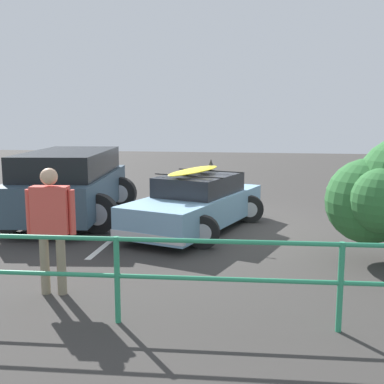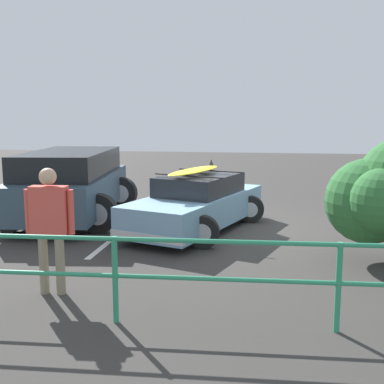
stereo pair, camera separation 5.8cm
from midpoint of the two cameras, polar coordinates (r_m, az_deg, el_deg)
ground_plane at (r=11.05m, az=3.51°, el=-4.17°), size 44.00×44.00×0.02m
parking_stripe at (r=11.06m, az=-7.88°, el=-4.17°), size 0.12×4.99×0.00m
sedan_car at (r=10.64m, az=0.40°, el=-1.37°), size 2.97×4.41×1.50m
suv_car at (r=12.04m, az=-14.37°, el=0.99°), size 3.14×4.87×1.67m
person_bystander at (r=7.01m, az=-16.61°, el=-3.14°), size 0.70×0.24×1.81m
railing_fence at (r=5.95m, az=-9.19°, el=-8.42°), size 10.67×0.64×1.09m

